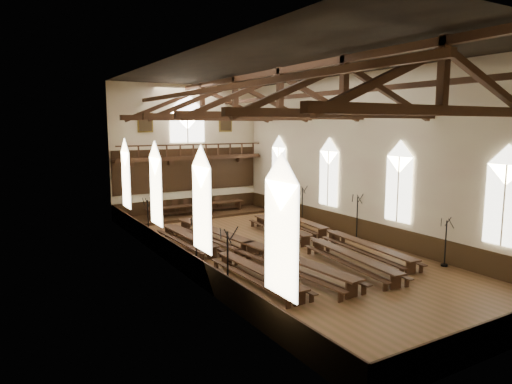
# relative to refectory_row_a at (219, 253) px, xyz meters

# --- Properties ---
(ground) EXTENTS (26.00, 26.00, 0.00)m
(ground) POSITION_rel_refectory_row_a_xyz_m (3.79, 0.20, -0.50)
(ground) COLOR brown
(ground) RESTS_ON ground
(room_walls) EXTENTS (26.00, 26.00, 26.00)m
(room_walls) POSITION_rel_refectory_row_a_xyz_m (3.79, 0.20, 5.96)
(room_walls) COLOR beige
(room_walls) RESTS_ON ground
(wainscot_band) EXTENTS (12.00, 26.00, 1.20)m
(wainscot_band) POSITION_rel_refectory_row_a_xyz_m (3.79, 0.20, 0.10)
(wainscot_band) COLOR black
(wainscot_band) RESTS_ON ground
(side_windows) EXTENTS (11.85, 19.80, 4.50)m
(side_windows) POSITION_rel_refectory_row_a_xyz_m (3.79, 0.20, 3.24)
(side_windows) COLOR white
(side_windows) RESTS_ON room_walls
(end_window) EXTENTS (2.80, 0.12, 3.80)m
(end_window) POSITION_rel_refectory_row_a_xyz_m (3.79, 13.10, 6.72)
(end_window) COLOR white
(end_window) RESTS_ON room_walls
(minstrels_gallery) EXTENTS (11.80, 1.24, 3.70)m
(minstrels_gallery) POSITION_rel_refectory_row_a_xyz_m (3.79, 12.86, 3.41)
(minstrels_gallery) COLOR #341B10
(minstrels_gallery) RESTS_ON room_walls
(portraits) EXTENTS (7.75, 0.09, 1.45)m
(portraits) POSITION_rel_refectory_row_a_xyz_m (3.79, 13.10, 6.60)
(portraits) COLOR brown
(portraits) RESTS_ON room_walls
(roof_trusses) EXTENTS (11.70, 25.70, 2.80)m
(roof_trusses) POSITION_rel_refectory_row_a_xyz_m (3.79, 0.20, 7.71)
(roof_trusses) COLOR #341B10
(roof_trusses) RESTS_ON room_walls
(refectory_row_a) EXTENTS (1.63, 13.85, 0.69)m
(refectory_row_a) POSITION_rel_refectory_row_a_xyz_m (0.00, 0.00, 0.00)
(refectory_row_a) COLOR #341B10
(refectory_row_a) RESTS_ON ground
(refectory_row_b) EXTENTS (2.39, 15.21, 0.82)m
(refectory_row_b) POSITION_rel_refectory_row_a_xyz_m (1.79, 0.10, 0.10)
(refectory_row_b) COLOR #341B10
(refectory_row_b) RESTS_ON ground
(refectory_row_c) EXTENTS (2.14, 14.19, 0.72)m
(refectory_row_c) POSITION_rel_refectory_row_a_xyz_m (5.56, -0.52, 0.02)
(refectory_row_c) COLOR #341B10
(refectory_row_c) RESTS_ON ground
(refectory_row_d) EXTENTS (2.11, 14.26, 0.72)m
(refectory_row_d) POSITION_rel_refectory_row_a_xyz_m (7.60, 0.51, 0.03)
(refectory_row_d) COLOR #341B10
(refectory_row_d) RESTS_ON ground
(dais) EXTENTS (11.40, 2.91, 0.19)m
(dais) POSITION_rel_refectory_row_a_xyz_m (3.75, 11.60, -0.40)
(dais) COLOR black
(dais) RESTS_ON ground
(high_table) EXTENTS (8.00, 1.14, 0.75)m
(high_table) POSITION_rel_refectory_row_a_xyz_m (3.75, 11.60, 0.33)
(high_table) COLOR #341B10
(high_table) RESTS_ON dais
(high_chairs) EXTENTS (5.02, 0.52, 1.07)m
(high_chairs) POSITION_rel_refectory_row_a_xyz_m (3.75, 12.39, 0.27)
(high_chairs) COLOR #341B10
(high_chairs) RESTS_ON dais
(candelabrum_left_near) EXTENTS (0.80, 0.89, 2.90)m
(candelabrum_left_near) POSITION_rel_refectory_row_a_xyz_m (-1.76, -4.46, 0.38)
(candelabrum_left_near) COLOR black
(candelabrum_left_near) RESTS_ON ground
(candelabrum_left_mid) EXTENTS (0.79, 0.83, 2.74)m
(candelabrum_left_mid) POSITION_rel_refectory_row_a_xyz_m (-1.76, -1.28, 0.33)
(candelabrum_left_mid) COLOR black
(candelabrum_left_mid) RESTS_ON ground
(candelabrum_left_far) EXTENTS (0.76, 0.81, 2.67)m
(candelabrum_left_far) POSITION_rel_refectory_row_a_xyz_m (-1.76, 5.91, 0.31)
(candelabrum_left_far) COLOR black
(candelabrum_left_far) RESTS_ON ground
(candelabrum_right_near) EXTENTS (0.74, 0.69, 2.43)m
(candelabrum_right_near) POSITION_rel_refectory_row_a_xyz_m (9.34, -6.22, 0.24)
(candelabrum_right_near) COLOR black
(candelabrum_right_near) RESTS_ON ground
(candelabrum_right_mid) EXTENTS (0.80, 0.85, 2.79)m
(candelabrum_right_mid) POSITION_rel_refectory_row_a_xyz_m (9.34, 0.01, 0.35)
(candelabrum_right_mid) COLOR black
(candelabrum_right_mid) RESTS_ON ground
(candelabrum_right_far) EXTENTS (0.75, 0.81, 2.65)m
(candelabrum_right_far) POSITION_rel_refectory_row_a_xyz_m (9.34, 5.59, 0.30)
(candelabrum_right_far) COLOR black
(candelabrum_right_far) RESTS_ON ground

